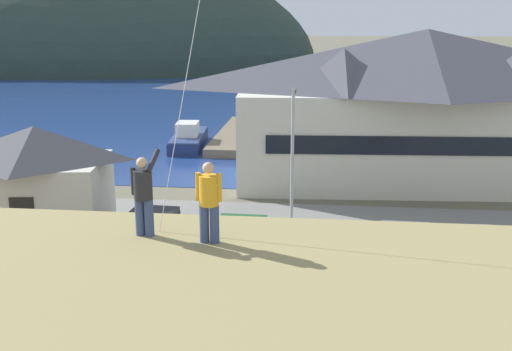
{
  "coord_description": "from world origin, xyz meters",
  "views": [
    {
      "loc": [
        2.13,
        -18.76,
        10.73
      ],
      "look_at": [
        -0.88,
        9.0,
        3.33
      ],
      "focal_mm": 42.94,
      "sensor_mm": 36.0,
      "label": 1
    }
  ],
  "objects_px": {
    "parked_car_lone_by_shed": "(244,238)",
    "parked_car_front_row_silver": "(152,228)",
    "harbor_lodge": "(423,104)",
    "wharf_dock": "(238,135)",
    "moored_boat_outer_mooring": "(276,132)",
    "parked_car_front_row_red": "(346,303)",
    "parked_car_mid_row_center": "(60,303)",
    "moored_boat_wharfside": "(189,138)",
    "person_companion": "(209,200)",
    "parked_car_front_row_end": "(408,246)",
    "storage_shed_near_lot": "(38,180)",
    "parking_light_pole": "(292,151)",
    "person_kite_flyer": "(143,193)"
  },
  "relations": [
    {
      "from": "harbor_lodge",
      "to": "moored_boat_wharfside",
      "type": "height_order",
      "value": "harbor_lodge"
    },
    {
      "from": "storage_shed_near_lot",
      "to": "wharf_dock",
      "type": "height_order",
      "value": "storage_shed_near_lot"
    },
    {
      "from": "wharf_dock",
      "to": "moored_boat_outer_mooring",
      "type": "distance_m",
      "value": 3.46
    },
    {
      "from": "person_companion",
      "to": "moored_boat_wharfside",
      "type": "bearing_deg",
      "value": 103.19
    },
    {
      "from": "wharf_dock",
      "to": "parked_car_lone_by_shed",
      "type": "height_order",
      "value": "parked_car_lone_by_shed"
    },
    {
      "from": "harbor_lodge",
      "to": "parking_light_pole",
      "type": "bearing_deg",
      "value": -127.07
    },
    {
      "from": "parked_car_mid_row_center",
      "to": "person_kite_flyer",
      "type": "relative_size",
      "value": 2.28
    },
    {
      "from": "parked_car_mid_row_center",
      "to": "moored_boat_wharfside",
      "type": "bearing_deg",
      "value": 93.96
    },
    {
      "from": "harbor_lodge",
      "to": "parked_car_front_row_silver",
      "type": "bearing_deg",
      "value": -136.69
    },
    {
      "from": "wharf_dock",
      "to": "parked_car_lone_by_shed",
      "type": "bearing_deg",
      "value": -81.52
    },
    {
      "from": "wharf_dock",
      "to": "parked_car_mid_row_center",
      "type": "relative_size",
      "value": 3.7
    },
    {
      "from": "parked_car_lone_by_shed",
      "to": "parked_car_front_row_red",
      "type": "relative_size",
      "value": 1.0
    },
    {
      "from": "parked_car_front_row_red",
      "to": "parking_light_pole",
      "type": "height_order",
      "value": "parking_light_pole"
    },
    {
      "from": "storage_shed_near_lot",
      "to": "person_kite_flyer",
      "type": "xyz_separation_m",
      "value": [
        9.98,
        -15.34,
        4.15
      ]
    },
    {
      "from": "parked_car_front_row_end",
      "to": "parking_light_pole",
      "type": "bearing_deg",
      "value": 141.9
    },
    {
      "from": "storage_shed_near_lot",
      "to": "parked_car_front_row_red",
      "type": "height_order",
      "value": "storage_shed_near_lot"
    },
    {
      "from": "storage_shed_near_lot",
      "to": "wharf_dock",
      "type": "distance_m",
      "value": 26.08
    },
    {
      "from": "moored_boat_outer_mooring",
      "to": "parking_light_pole",
      "type": "bearing_deg",
      "value": -83.76
    },
    {
      "from": "harbor_lodge",
      "to": "parked_car_front_row_silver",
      "type": "relative_size",
      "value": 5.87
    },
    {
      "from": "wharf_dock",
      "to": "moored_boat_outer_mooring",
      "type": "relative_size",
      "value": 2.27
    },
    {
      "from": "moored_boat_wharfside",
      "to": "person_companion",
      "type": "xyz_separation_m",
      "value": [
        8.67,
        -36.99,
        6.28
      ]
    },
    {
      "from": "parked_car_front_row_red",
      "to": "moored_boat_outer_mooring",
      "type": "bearing_deg",
      "value": 98.48
    },
    {
      "from": "person_kite_flyer",
      "to": "person_companion",
      "type": "distance_m",
      "value": 1.5
    },
    {
      "from": "parked_car_front_row_red",
      "to": "parking_light_pole",
      "type": "bearing_deg",
      "value": 103.7
    },
    {
      "from": "parked_car_front_row_red",
      "to": "moored_boat_wharfside",
      "type": "bearing_deg",
      "value": 112.12
    },
    {
      "from": "moored_boat_wharfside",
      "to": "moored_boat_outer_mooring",
      "type": "xyz_separation_m",
      "value": [
        7.02,
        3.68,
        0.0
      ]
    },
    {
      "from": "moored_boat_wharfside",
      "to": "wharf_dock",
      "type": "bearing_deg",
      "value": 46.57
    },
    {
      "from": "harbor_lodge",
      "to": "person_companion",
      "type": "relative_size",
      "value": 14.48
    },
    {
      "from": "harbor_lodge",
      "to": "parked_car_front_row_end",
      "type": "relative_size",
      "value": 5.9
    },
    {
      "from": "moored_boat_outer_mooring",
      "to": "parked_car_lone_by_shed",
      "type": "height_order",
      "value": "moored_boat_outer_mooring"
    },
    {
      "from": "storage_shed_near_lot",
      "to": "person_kite_flyer",
      "type": "relative_size",
      "value": 4.05
    },
    {
      "from": "parked_car_front_row_silver",
      "to": "person_companion",
      "type": "height_order",
      "value": "person_companion"
    },
    {
      "from": "person_kite_flyer",
      "to": "person_companion",
      "type": "relative_size",
      "value": 1.07
    },
    {
      "from": "wharf_dock",
      "to": "parked_car_front_row_red",
      "type": "distance_m",
      "value": 34.23
    },
    {
      "from": "storage_shed_near_lot",
      "to": "moored_boat_wharfside",
      "type": "xyz_separation_m",
      "value": [
        2.79,
        21.38,
        -2.15
      ]
    },
    {
      "from": "parked_car_front_row_silver",
      "to": "parked_car_lone_by_shed",
      "type": "bearing_deg",
      "value": -11.01
    },
    {
      "from": "parked_car_lone_by_shed",
      "to": "parked_car_front_row_silver",
      "type": "xyz_separation_m",
      "value": [
        -4.45,
        0.87,
        0.0
      ]
    },
    {
      "from": "parked_car_lone_by_shed",
      "to": "parked_car_front_row_silver",
      "type": "bearing_deg",
      "value": 168.99
    },
    {
      "from": "harbor_lodge",
      "to": "parked_car_lone_by_shed",
      "type": "height_order",
      "value": "harbor_lodge"
    },
    {
      "from": "harbor_lodge",
      "to": "wharf_dock",
      "type": "xyz_separation_m",
      "value": [
        -13.77,
        13.09,
        -4.86
      ]
    },
    {
      "from": "harbor_lodge",
      "to": "parked_car_front_row_end",
      "type": "distance_m",
      "value": 15.21
    },
    {
      "from": "moored_boat_outer_mooring",
      "to": "parked_car_front_row_red",
      "type": "bearing_deg",
      "value": -81.52
    },
    {
      "from": "parked_car_front_row_end",
      "to": "wharf_dock",
      "type": "bearing_deg",
      "value": 112.18
    },
    {
      "from": "moored_boat_outer_mooring",
      "to": "parked_car_mid_row_center",
      "type": "xyz_separation_m",
      "value": [
        -4.91,
        -34.17,
        0.34
      ]
    },
    {
      "from": "moored_boat_outer_mooring",
      "to": "parked_car_front_row_silver",
      "type": "height_order",
      "value": "moored_boat_outer_mooring"
    },
    {
      "from": "parked_car_front_row_red",
      "to": "person_companion",
      "type": "xyz_separation_m",
      "value": [
        -3.28,
        -7.6,
        5.93
      ]
    },
    {
      "from": "parked_car_front_row_end",
      "to": "person_kite_flyer",
      "type": "bearing_deg",
      "value": -120.27
    },
    {
      "from": "harbor_lodge",
      "to": "parked_car_lone_by_shed",
      "type": "relative_size",
      "value": 5.95
    },
    {
      "from": "moored_boat_outer_mooring",
      "to": "harbor_lodge",
      "type": "bearing_deg",
      "value": -51.49
    },
    {
      "from": "parked_car_mid_row_center",
      "to": "parking_light_pole",
      "type": "bearing_deg",
      "value": 55.57
    }
  ]
}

